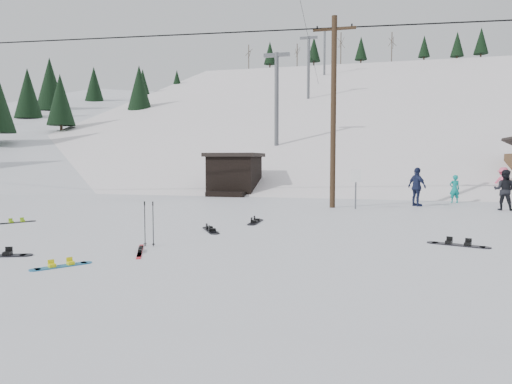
# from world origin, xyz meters

# --- Properties ---
(ground) EXTENTS (200.00, 200.00, 0.00)m
(ground) POSITION_xyz_m (0.00, 0.00, 0.00)
(ground) COLOR silver
(ground) RESTS_ON ground
(ski_slope) EXTENTS (60.00, 85.24, 65.97)m
(ski_slope) POSITION_xyz_m (0.00, 55.00, -12.00)
(ski_slope) COLOR white
(ski_slope) RESTS_ON ground
(ridge_left) EXTENTS (47.54, 95.03, 58.38)m
(ridge_left) POSITION_xyz_m (-36.00, 48.00, -11.00)
(ridge_left) COLOR silver
(ridge_left) RESTS_ON ground
(treeline_left) EXTENTS (20.00, 64.00, 10.00)m
(treeline_left) POSITION_xyz_m (-34.00, 40.00, 0.00)
(treeline_left) COLOR black
(treeline_left) RESTS_ON ground
(treeline_crest) EXTENTS (50.00, 6.00, 10.00)m
(treeline_crest) POSITION_xyz_m (0.00, 86.00, 0.00)
(treeline_crest) COLOR black
(treeline_crest) RESTS_ON ski_slope
(utility_pole) EXTENTS (2.00, 0.26, 9.00)m
(utility_pole) POSITION_xyz_m (2.00, 14.00, 4.68)
(utility_pole) COLOR #3A2819
(utility_pole) RESTS_ON ground
(trail_sign) EXTENTS (0.50, 0.09, 1.85)m
(trail_sign) POSITION_xyz_m (3.10, 13.58, 1.27)
(trail_sign) COLOR #595B60
(trail_sign) RESTS_ON ground
(lift_hut) EXTENTS (3.40, 4.10, 2.75)m
(lift_hut) POSITION_xyz_m (-5.00, 20.94, 1.36)
(lift_hut) COLOR black
(lift_hut) RESTS_ON ground
(lift_tower_near) EXTENTS (2.20, 0.36, 8.00)m
(lift_tower_near) POSITION_xyz_m (-4.00, 30.00, 7.86)
(lift_tower_near) COLOR #595B60
(lift_tower_near) RESTS_ON ski_slope
(lift_tower_mid) EXTENTS (2.20, 0.36, 8.00)m
(lift_tower_mid) POSITION_xyz_m (-4.00, 50.00, 14.36)
(lift_tower_mid) COLOR #595B60
(lift_tower_mid) RESTS_ON ski_slope
(lift_tower_far) EXTENTS (2.20, 0.36, 8.00)m
(lift_tower_far) POSITION_xyz_m (-4.00, 70.00, 20.86)
(lift_tower_far) COLOR #595B60
(lift_tower_far) RESTS_ON ski_slope
(hero_snowboard) EXTENTS (0.86, 1.09, 0.09)m
(hero_snowboard) POSITION_xyz_m (-2.63, 0.28, 0.02)
(hero_snowboard) COLOR #196DA3
(hero_snowboard) RESTS_ON ground
(hero_skis) EXTENTS (0.86, 1.63, 0.09)m
(hero_skis) POSITION_xyz_m (-1.77, 2.12, 0.03)
(hero_skis) COLOR red
(hero_skis) RESTS_ON ground
(ski_poles) EXTENTS (0.33, 0.09, 1.19)m
(ski_poles) POSITION_xyz_m (-1.90, 2.86, 0.61)
(ski_poles) COLOR black
(ski_poles) RESTS_ON ground
(board_scatter_b) EXTENTS (0.97, 1.42, 0.11)m
(board_scatter_b) POSITION_xyz_m (-1.21, 5.73, 0.03)
(board_scatter_b) COLOR black
(board_scatter_b) RESTS_ON ground
(board_scatter_c) EXTENTS (0.81, 1.15, 0.09)m
(board_scatter_c) POSITION_xyz_m (-8.71, 5.83, 0.02)
(board_scatter_c) COLOR black
(board_scatter_c) RESTS_ON ground
(board_scatter_d) EXTENTS (1.53, 0.74, 0.11)m
(board_scatter_d) POSITION_xyz_m (6.05, 4.95, 0.03)
(board_scatter_d) COLOR black
(board_scatter_d) RESTS_ON ground
(board_scatter_f) EXTENTS (0.36, 1.66, 0.12)m
(board_scatter_f) POSITION_xyz_m (-0.29, 7.98, 0.03)
(board_scatter_f) COLOR black
(board_scatter_f) RESTS_ON ground
(skier_teal) EXTENTS (0.61, 0.47, 1.49)m
(skier_teal) POSITION_xyz_m (8.12, 18.05, 0.75)
(skier_teal) COLOR #0D8680
(skier_teal) RESTS_ON ground
(skier_dark) EXTENTS (1.10, 1.00, 1.84)m
(skier_dark) POSITION_xyz_m (9.66, 14.70, 0.92)
(skier_dark) COLOR black
(skier_dark) RESTS_ON ground
(skier_pink) EXTENTS (1.30, 0.90, 1.85)m
(skier_pink) POSITION_xyz_m (11.44, 21.86, 0.92)
(skier_pink) COLOR #EF5479
(skier_pink) RESTS_ON ground
(skier_navy) EXTENTS (1.07, 1.17, 1.92)m
(skier_navy) POSITION_xyz_m (6.00, 15.66, 0.96)
(skier_navy) COLOR #1C2447
(skier_navy) RESTS_ON ground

